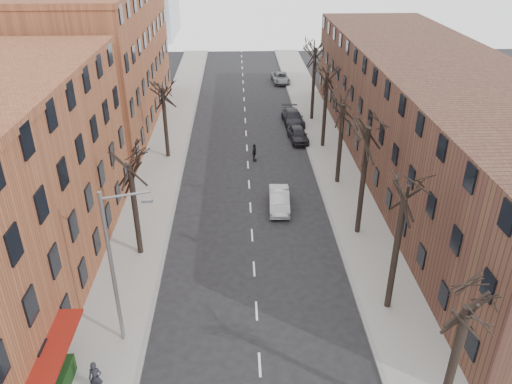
{
  "coord_description": "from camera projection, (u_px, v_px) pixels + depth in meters",
  "views": [
    {
      "loc": [
        -0.89,
        -10.11,
        19.58
      ],
      "look_at": [
        0.25,
        19.08,
        4.0
      ],
      "focal_mm": 35.0,
      "sensor_mm": 36.0,
      "label": 1
    }
  ],
  "objects": [
    {
      "name": "sidewalk_left",
      "position": [
        165.0,
        152.0,
        48.71
      ],
      "size": [
        4.0,
        90.0,
        0.15
      ],
      "primitive_type": "cube",
      "color": "gray",
      "rests_on": "ground"
    },
    {
      "name": "sidewalk_right",
      "position": [
        328.0,
        150.0,
        49.26
      ],
      "size": [
        4.0,
        90.0,
        0.15
      ],
      "primitive_type": "cube",
      "color": "gray",
      "rests_on": "ground"
    },
    {
      "name": "building_left_far",
      "position": [
        95.0,
        60.0,
        53.11
      ],
      "size": [
        12.0,
        28.0,
        14.0
      ],
      "primitive_type": "cube",
      "color": "brown",
      "rests_on": "ground"
    },
    {
      "name": "building_right",
      "position": [
        434.0,
        119.0,
        42.81
      ],
      "size": [
        12.0,
        50.0,
        10.0
      ],
      "primitive_type": "cube",
      "color": "#4C3123",
      "rests_on": "ground"
    },
    {
      "name": "tree_right_b",
      "position": [
        387.0,
        307.0,
        29.0
      ],
      "size": [
        5.2,
        5.2,
        10.8
      ],
      "primitive_type": null,
      "color": "black",
      "rests_on": "ground"
    },
    {
      "name": "tree_right_c",
      "position": [
        357.0,
        233.0,
        36.06
      ],
      "size": [
        5.2,
        5.2,
        11.6
      ],
      "primitive_type": null,
      "color": "black",
      "rests_on": "ground"
    },
    {
      "name": "tree_right_d",
      "position": [
        337.0,
        183.0,
        43.11
      ],
      "size": [
        5.2,
        5.2,
        10.0
      ],
      "primitive_type": null,
      "color": "black",
      "rests_on": "ground"
    },
    {
      "name": "tree_right_e",
      "position": [
        322.0,
        147.0,
        50.16
      ],
      "size": [
        5.2,
        5.2,
        10.8
      ],
      "primitive_type": null,
      "color": "black",
      "rests_on": "ground"
    },
    {
      "name": "tree_right_f",
      "position": [
        311.0,
        120.0,
        57.22
      ],
      "size": [
        5.2,
        5.2,
        11.6
      ],
      "primitive_type": null,
      "color": "black",
      "rests_on": "ground"
    },
    {
      "name": "tree_left_a",
      "position": [
        141.0,
        254.0,
        33.77
      ],
      "size": [
        5.2,
        5.2,
        9.5
      ],
      "primitive_type": null,
      "color": "black",
      "rests_on": "ground"
    },
    {
      "name": "tree_left_b",
      "position": [
        168.0,
        157.0,
        47.88
      ],
      "size": [
        5.2,
        5.2,
        9.5
      ],
      "primitive_type": null,
      "color": "black",
      "rests_on": "ground"
    },
    {
      "name": "streetlight",
      "position": [
        115.0,
        264.0,
        24.38
      ],
      "size": [
        2.45,
        0.22,
        9.03
      ],
      "color": "slate",
      "rests_on": "ground"
    },
    {
      "name": "silver_sedan",
      "position": [
        279.0,
        200.0,
        38.91
      ],
      "size": [
        1.72,
        4.45,
        1.44
      ],
      "primitive_type": "imported",
      "rotation": [
        0.0,
        0.0,
        -0.04
      ],
      "color": "#A2A4A9",
      "rests_on": "ground"
    },
    {
      "name": "parked_car_near",
      "position": [
        298.0,
        134.0,
        51.18
      ],
      "size": [
        2.11,
        4.46,
        1.47
      ],
      "primitive_type": "imported",
      "rotation": [
        0.0,
        0.0,
        0.09
      ],
      "color": "black",
      "rests_on": "ground"
    },
    {
      "name": "parked_car_mid",
      "position": [
        293.0,
        117.0,
        55.65
      ],
      "size": [
        2.45,
        5.33,
        1.51
      ],
      "primitive_type": "imported",
      "rotation": [
        0.0,
        0.0,
        0.07
      ],
      "color": "black",
      "rests_on": "ground"
    },
    {
      "name": "parked_car_far",
      "position": [
        281.0,
        78.0,
        70.43
      ],
      "size": [
        2.59,
        5.09,
        1.38
      ],
      "primitive_type": "imported",
      "rotation": [
        0.0,
        0.0,
        0.06
      ],
      "color": "slate",
      "rests_on": "ground"
    },
    {
      "name": "pedestrian_a",
      "position": [
        96.0,
        378.0,
        23.22
      ],
      "size": [
        0.65,
        0.44,
        1.73
      ],
      "primitive_type": "imported",
      "rotation": [
        0.0,
        0.0,
        0.05
      ],
      "color": "black",
      "rests_on": "sidewalk_left"
    },
    {
      "name": "pedestrian_crossing",
      "position": [
        254.0,
        153.0,
        46.76
      ],
      "size": [
        0.65,
        1.06,
        1.69
      ],
      "primitive_type": "imported",
      "rotation": [
        0.0,
        0.0,
        1.31
      ],
      "color": "black",
      "rests_on": "ground"
    }
  ]
}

